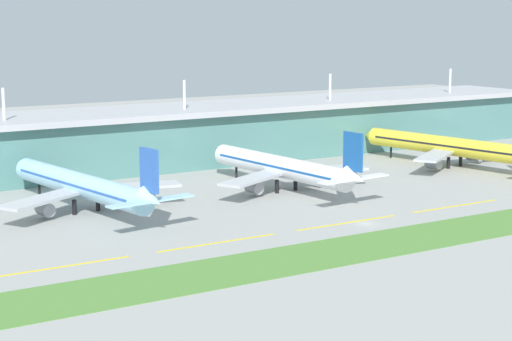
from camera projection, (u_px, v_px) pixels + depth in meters
ground_plane at (366, 224)px, 199.40m from camera, size 600.00×600.00×0.00m
terminal_building at (177, 135)px, 277.59m from camera, size 288.00×34.00×27.26m
airliner_near_middle at (83, 186)px, 210.76m from camera, size 48.25×67.83×18.90m
airliner_center at (283, 167)px, 235.93m from camera, size 48.62×64.37×18.90m
airliner_far_middle at (451, 146)px, 273.73m from camera, size 48.04×70.12×18.90m
taxiway_stripe_west at (61, 267)px, 165.17m from camera, size 28.00×0.70×0.04m
taxiway_stripe_mid_west at (218, 243)px, 182.79m from camera, size 28.00×0.70×0.04m
taxiway_stripe_centre at (347, 223)px, 200.41m from camera, size 28.00×0.70×0.04m
taxiway_stripe_mid_east at (455, 206)px, 218.03m from camera, size 28.00×0.70×0.04m
grass_verge at (412, 238)px, 186.20m from camera, size 300.00×18.00×0.10m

